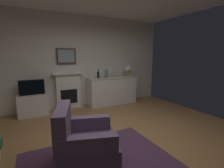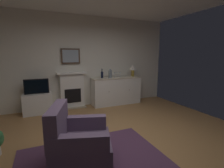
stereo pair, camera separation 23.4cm
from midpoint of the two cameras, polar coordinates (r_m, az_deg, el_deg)
name	(u,v)px [view 1 (the left image)]	position (r m, az deg, el deg)	size (l,w,h in m)	color
ground_plane	(127,145)	(3.26, 3.06, -20.49)	(5.56, 5.34, 0.10)	#9E7042
wall_rear	(82,62)	(5.26, -11.50, 7.56)	(5.56, 0.06, 2.80)	silver
area_rug	(101,167)	(2.67, -6.58, -26.66)	(2.22, 1.78, 0.02)	#4C2D47
fireplace_unit	(68,91)	(5.13, -16.23, -2.28)	(0.87, 0.30, 1.10)	white
framed_picture	(66,56)	(5.06, -16.90, 9.26)	(0.55, 0.04, 0.45)	#473323
sideboard_cabinet	(112,91)	(5.42, -1.10, -2.33)	(1.63, 0.49, 0.89)	white
table_lamp	(128,68)	(5.60, 4.50, 5.55)	(0.26, 0.26, 0.40)	#B79338
wine_bottle	(98,75)	(5.17, -6.10, 3.24)	(0.08, 0.08, 0.29)	black
wine_glass_left	(111,74)	(5.25, -1.72, 3.56)	(0.07, 0.07, 0.16)	silver
wine_glass_center	(113,74)	(5.34, -0.86, 3.66)	(0.07, 0.07, 0.16)	silver
wine_glass_right	(116,73)	(5.39, 0.22, 3.72)	(0.07, 0.07, 0.16)	silver
vase_decorative	(106,74)	(5.18, -3.28, 3.65)	(0.11, 0.11, 0.28)	slate
tv_cabinet	(33,105)	(4.95, -26.91, -6.54)	(0.75, 0.42, 0.57)	white
tv_set	(32,87)	(4.82, -27.36, -1.06)	(0.62, 0.07, 0.40)	black
armchair	(83,143)	(2.51, -12.71, -19.35)	(1.00, 0.96, 0.92)	#604C66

